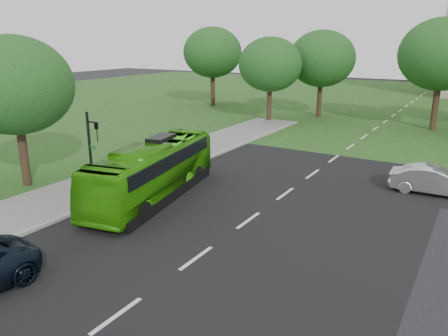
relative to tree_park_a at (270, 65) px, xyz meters
name	(u,v)px	position (x,y,z in m)	size (l,w,h in m)	color
ground	(225,238)	(9.71, -24.41, -5.36)	(160.00, 160.00, 0.00)	black
street_surfaces	(362,134)	(9.34, -1.66, -5.33)	(120.00, 120.00, 0.15)	black
tree_park_a	(270,65)	(0.00, 0.00, 0.00)	(5.94, 5.94, 7.90)	black
tree_park_b	(322,59)	(3.22, 5.07, 0.42)	(6.54, 6.54, 8.57)	black
tree_park_c	(442,54)	(14.08, 3.64, 1.05)	(7.12, 7.12, 9.45)	black
tree_park_f	(212,53)	(-10.30, 6.09, 0.81)	(6.79, 6.79, 9.07)	black
tree_side_near	(14,86)	(-2.86, -24.30, -0.02)	(5.93, 5.93, 7.87)	black
bus	(153,171)	(4.21, -22.16, -4.00)	(2.29, 9.78, 2.72)	#369E0D
sedan	(434,180)	(16.15, -14.41, -4.66)	(1.48, 4.24, 1.40)	silver
traffic_light	(92,152)	(2.63, -24.49, -2.73)	(0.72, 0.21, 4.47)	black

